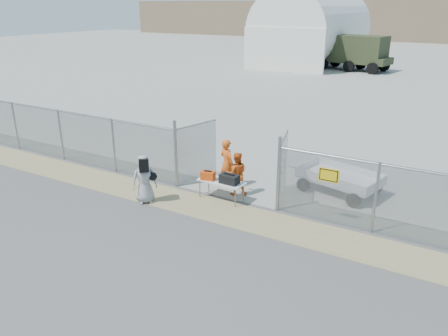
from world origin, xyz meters
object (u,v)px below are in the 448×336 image
Objects in this scene: visitor at (144,179)px; folding_table at (221,190)px; security_worker_right at (236,174)px; security_worker_left at (227,163)px; utility_trailer at (339,181)px.

folding_table is at bearing -9.28° from visitor.
security_worker_right is 3.16m from visitor.
security_worker_left is 4.06m from utility_trailer.
folding_table is at bearing 35.91° from security_worker_right.
utility_trailer is at bearing -179.26° from security_worker_right.
visitor is (-2.13, -1.47, 0.49)m from folding_table.
visitor reaches higher than security_worker_right.
utility_trailer is at bearing 41.30° from folding_table.
utility_trailer is at bearing -7.06° from visitor.
security_worker_right is at bearing -133.41° from utility_trailer.
visitor is 0.46× the size of utility_trailer.
visitor is at bearing 78.88° from security_worker_left.
visitor is at bearing -129.58° from utility_trailer.
security_worker_left is at bearing -68.51° from security_worker_right.
folding_table is 4.24m from utility_trailer.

